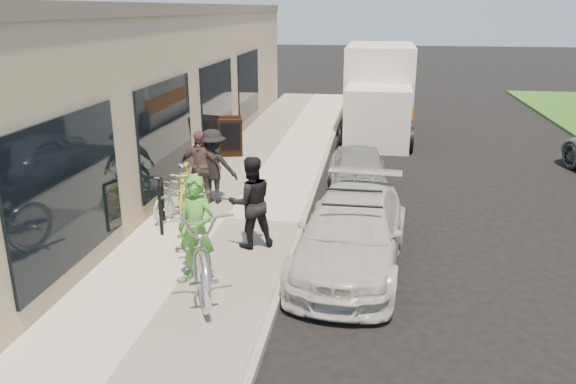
{
  "coord_description": "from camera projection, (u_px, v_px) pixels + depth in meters",
  "views": [
    {
      "loc": [
        0.82,
        -7.13,
        4.13
      ],
      "look_at": [
        -0.59,
        2.12,
        1.05
      ],
      "focal_mm": 35.0,
      "sensor_mm": 36.0,
      "label": 1
    }
  ],
  "objects": [
    {
      "name": "ground",
      "position": [
        307.0,
        308.0,
        8.11
      ],
      "size": [
        120.0,
        120.0,
        0.0
      ],
      "primitive_type": "plane",
      "color": "black",
      "rests_on": "ground"
    },
    {
      "name": "sidewalk",
      "position": [
        225.0,
        221.0,
        11.19
      ],
      "size": [
        3.0,
        34.0,
        0.15
      ],
      "primitive_type": "cube",
      "color": "beige",
      "rests_on": "ground"
    },
    {
      "name": "curb",
      "position": [
        302.0,
        226.0,
        10.97
      ],
      "size": [
        0.12,
        34.0,
        0.13
      ],
      "primitive_type": "cube",
      "color": "gray",
      "rests_on": "ground"
    },
    {
      "name": "storefront",
      "position": [
        156.0,
        83.0,
        15.69
      ],
      "size": [
        3.6,
        20.0,
        4.22
      ],
      "color": "tan",
      "rests_on": "ground"
    },
    {
      "name": "bike_rack",
      "position": [
        161.0,
        200.0,
        10.45
      ],
      "size": [
        0.24,
        0.64,
        0.94
      ],
      "rotation": [
        0.0,
        0.0,
        0.3
      ],
      "color": "black",
      "rests_on": "sidewalk"
    },
    {
      "name": "sandwich_board",
      "position": [
        230.0,
        137.0,
        15.61
      ],
      "size": [
        0.82,
        0.82,
        1.09
      ],
      "rotation": [
        0.0,
        0.0,
        0.26
      ],
      "color": "black",
      "rests_on": "sidewalk"
    },
    {
      "name": "sedan_white",
      "position": [
        352.0,
        232.0,
        9.28
      ],
      "size": [
        2.01,
        4.22,
        1.23
      ],
      "rotation": [
        0.0,
        0.0,
        -0.08
      ],
      "color": "beige",
      "rests_on": "ground"
    },
    {
      "name": "sedan_silver",
      "position": [
        359.0,
        174.0,
        12.64
      ],
      "size": [
        1.6,
        3.45,
        1.14
      ],
      "primitive_type": "imported",
      "rotation": [
        0.0,
        0.0,
        0.08
      ],
      "color": "#929397",
      "rests_on": "ground"
    },
    {
      "name": "moving_truck",
      "position": [
        379.0,
        94.0,
        19.23
      ],
      "size": [
        2.31,
        5.98,
        2.92
      ],
      "rotation": [
        0.0,
        0.0,
        -0.01
      ],
      "color": "silver",
      "rests_on": "ground"
    },
    {
      "name": "tandem_bike",
      "position": [
        196.0,
        243.0,
        8.3
      ],
      "size": [
        1.9,
        2.71,
        1.35
      ],
      "primitive_type": "imported",
      "rotation": [
        0.0,
        0.0,
        0.43
      ],
      "color": "silver",
      "rests_on": "sidewalk"
    },
    {
      "name": "woman_rider",
      "position": [
        197.0,
        230.0,
        8.37
      ],
      "size": [
        0.68,
        0.52,
        1.66
      ],
      "primitive_type": "imported",
      "rotation": [
        0.0,
        0.0,
        -0.23
      ],
      "color": "green",
      "rests_on": "sidewalk"
    },
    {
      "name": "man_standing",
      "position": [
        251.0,
        202.0,
        9.61
      ],
      "size": [
        0.98,
        0.9,
        1.62
      ],
      "primitive_type": "imported",
      "rotation": [
        0.0,
        0.0,
        3.61
      ],
      "color": "black",
      "rests_on": "sidewalk"
    },
    {
      "name": "cruiser_bike_a",
      "position": [
        185.0,
        190.0,
        11.37
      ],
      "size": [
        1.15,
        1.58,
        0.94
      ],
      "primitive_type": "imported",
      "rotation": [
        0.0,
        0.0,
        0.51
      ],
      "color": "#82C2B7",
      "rests_on": "sidewalk"
    },
    {
      "name": "cruiser_bike_b",
      "position": [
        182.0,
        194.0,
        11.22
      ],
      "size": [
        1.12,
        1.75,
        0.87
      ],
      "primitive_type": "imported",
      "rotation": [
        0.0,
        0.0,
        -0.36
      ],
      "color": "#82C2B7",
      "rests_on": "sidewalk"
    },
    {
      "name": "cruiser_bike_c",
      "position": [
        186.0,
        190.0,
        11.26
      ],
      "size": [
        0.78,
        1.7,
        0.99
      ],
      "primitive_type": "imported",
      "rotation": [
        0.0,
        0.0,
        0.2
      ],
      "color": "yellow",
      "rests_on": "sidewalk"
    },
    {
      "name": "bystander_a",
      "position": [
        213.0,
        166.0,
        11.84
      ],
      "size": [
        1.03,
        0.59,
        1.59
      ],
      "primitive_type": "imported",
      "rotation": [
        0.0,
        0.0,
        3.14
      ],
      "color": "black",
      "rests_on": "sidewalk"
    },
    {
      "name": "bystander_b",
      "position": [
        200.0,
        168.0,
        11.73
      ],
      "size": [
        0.94,
        0.43,
        1.58
      ],
      "primitive_type": "imported",
      "rotation": [
        0.0,
        0.0,
        -0.04
      ],
      "color": "brown",
      "rests_on": "sidewalk"
    }
  ]
}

